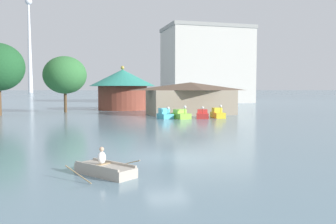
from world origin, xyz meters
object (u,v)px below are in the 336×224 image
at_px(rowboat_with_rower, 105,169).
at_px(pedal_boat_lime, 181,115).
at_px(distant_broadcast_tower, 29,19).
at_px(pedal_boat_red, 202,115).
at_px(background_building_block, 207,65).
at_px(boathouse, 191,98).
at_px(shoreline_tree_mid, 65,75).
at_px(green_roof_pavilion, 123,87).
at_px(pedal_boat_yellow, 218,114).
at_px(pedal_boat_cyan, 165,114).

xyz_separation_m(rowboat_with_rower, pedal_boat_lime, (13.19, 29.42, 0.25)).
height_order(rowboat_with_rower, distant_broadcast_tower, distant_broadcast_tower).
distance_m(pedal_boat_red, background_building_block, 58.56).
bearing_deg(background_building_block, pedal_boat_red, -112.39).
bearing_deg(boathouse, shoreline_tree_mid, 151.92).
height_order(pedal_boat_lime, distant_broadcast_tower, distant_broadcast_tower).
xyz_separation_m(pedal_boat_lime, shoreline_tree_mid, (-14.99, 17.46, 5.82)).
relative_size(pedal_boat_red, green_roof_pavilion, 0.22).
xyz_separation_m(pedal_boat_lime, pedal_boat_yellow, (5.32, -0.11, 0.04)).
bearing_deg(shoreline_tree_mid, pedal_boat_cyan, -52.35).
bearing_deg(rowboat_with_rower, shoreline_tree_mid, 147.25).
bearing_deg(distant_broadcast_tower, pedal_boat_red, -81.37).
distance_m(rowboat_with_rower, distant_broadcast_tower, 380.55).
height_order(pedal_boat_cyan, pedal_boat_red, pedal_boat_red).
distance_m(pedal_boat_lime, pedal_boat_yellow, 5.32).
bearing_deg(rowboat_with_rower, distant_broadcast_tower, 150.56).
relative_size(green_roof_pavilion, background_building_block, 0.52).
relative_size(pedal_boat_lime, distant_broadcast_tower, 0.02).
xyz_separation_m(boathouse, shoreline_tree_mid, (-18.95, 10.11, 3.71)).
distance_m(pedal_boat_lime, green_roof_pavilion, 23.77).
relative_size(pedal_boat_yellow, boathouse, 0.22).
height_order(pedal_boat_cyan, shoreline_tree_mid, shoreline_tree_mid).
relative_size(boathouse, shoreline_tree_mid, 1.46).
distance_m(green_roof_pavilion, distant_broadcast_tower, 329.67).
distance_m(shoreline_tree_mid, background_building_block, 53.47).
distance_m(pedal_boat_red, pedal_boat_yellow, 2.43).
bearing_deg(green_roof_pavilion, pedal_boat_lime, -79.29).
bearing_deg(pedal_boat_cyan, background_building_block, 143.18).
bearing_deg(rowboat_with_rower, background_building_block, 120.20).
distance_m(boathouse, green_roof_pavilion, 17.85).
xyz_separation_m(rowboat_with_rower, pedal_boat_yellow, (18.51, 29.31, 0.29)).
xyz_separation_m(rowboat_with_rower, pedal_boat_cyan, (11.14, 30.10, 0.28)).
relative_size(pedal_boat_lime, green_roof_pavilion, 0.24).
xyz_separation_m(pedal_boat_cyan, pedal_boat_lime, (2.05, -0.68, -0.04)).
xyz_separation_m(shoreline_tree_mid, distant_broadcast_tower, (-34.13, 324.93, 66.68)).
relative_size(pedal_boat_lime, pedal_boat_yellow, 0.99).
distance_m(rowboat_with_rower, green_roof_pavilion, 53.36).
distance_m(pedal_boat_yellow, green_roof_pavilion, 25.39).
distance_m(green_roof_pavilion, background_building_block, 42.21).
relative_size(pedal_boat_lime, boathouse, 0.22).
relative_size(pedal_boat_lime, pedal_boat_red, 1.10).
relative_size(pedal_boat_cyan, background_building_block, 0.11).
xyz_separation_m(background_building_block, distant_broadcast_tower, (-73.99, 289.59, 62.06)).
distance_m(pedal_boat_cyan, pedal_boat_yellow, 7.41).
bearing_deg(rowboat_with_rower, pedal_boat_yellow, 112.78).
bearing_deg(green_roof_pavilion, pedal_boat_red, -72.80).
bearing_deg(green_roof_pavilion, background_building_block, 45.50).
height_order(background_building_block, distant_broadcast_tower, distant_broadcast_tower).
xyz_separation_m(pedal_boat_red, distant_broadcast_tower, (-52.04, 342.87, 72.52)).
xyz_separation_m(pedal_boat_lime, boathouse, (3.96, 7.35, 2.11)).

